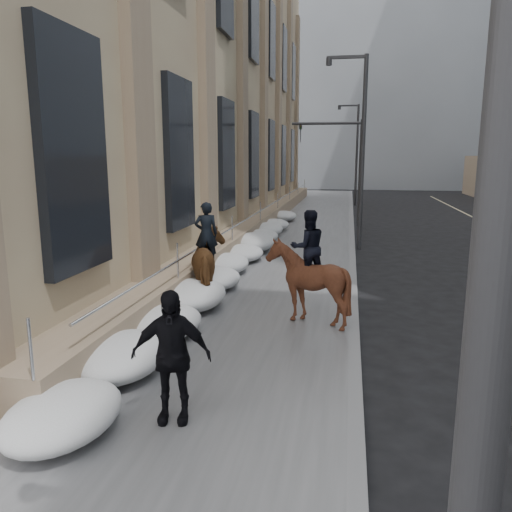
{
  "coord_description": "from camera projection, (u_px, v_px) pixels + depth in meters",
  "views": [
    {
      "loc": [
        2.4,
        -7.75,
        3.93
      ],
      "look_at": [
        0.36,
        3.24,
        1.7
      ],
      "focal_mm": 35.0,
      "sensor_mm": 36.0,
      "label": 1
    }
  ],
  "objects": [
    {
      "name": "bg_building_far",
      "position": [
        297.0,
        117.0,
        77.2
      ],
      "size": [
        24.0,
        12.0,
        20.0
      ],
      "primitive_type": "cube",
      "color": "gray",
      "rests_on": "ground"
    },
    {
      "name": "mounted_horse_left",
      "position": [
        211.0,
        262.0,
        13.4
      ],
      "size": [
        1.78,
        2.49,
        2.63
      ],
      "rotation": [
        0.0,
        0.0,
        3.51
      ],
      "color": "#492C16",
      "rests_on": "sidewalk"
    },
    {
      "name": "traffic_signal",
      "position": [
        345.0,
        155.0,
        28.73
      ],
      "size": [
        4.1,
        0.22,
        6.0
      ],
      "color": "#2D2D30",
      "rests_on": "ground"
    },
    {
      "name": "streetlight_mid",
      "position": [
        359.0,
        141.0,
        20.78
      ],
      "size": [
        1.71,
        0.24,
        8.0
      ],
      "color": "#2D2D30",
      "rests_on": "ground"
    },
    {
      "name": "sidewalk",
      "position": [
        280.0,
        264.0,
        18.3
      ],
      "size": [
        5.0,
        80.0,
        0.12
      ],
      "primitive_type": "cube",
      "color": "#535355",
      "rests_on": "ground"
    },
    {
      "name": "mounted_horse_right",
      "position": [
        307.0,
        277.0,
        11.53
      ],
      "size": [
        2.13,
        2.23,
        2.63
      ],
      "rotation": [
        0.0,
        0.0,
        3.56
      ],
      "color": "#3E1E11",
      "rests_on": "sidewalk"
    },
    {
      "name": "snow_bank",
      "position": [
        230.0,
        262.0,
        16.65
      ],
      "size": [
        1.7,
        18.1,
        0.76
      ],
      "color": "silver",
      "rests_on": "sidewalk"
    },
    {
      "name": "bg_building_mid",
      "position": [
        366.0,
        75.0,
        63.06
      ],
      "size": [
        30.0,
        12.0,
        28.0
      ],
      "primitive_type": "cube",
      "color": "slate",
      "rests_on": "ground"
    },
    {
      "name": "pedestrian",
      "position": [
        171.0,
        356.0,
        7.18
      ],
      "size": [
        1.22,
        0.66,
        1.98
      ],
      "primitive_type": "imported",
      "rotation": [
        0.0,
        0.0,
        0.15
      ],
      "color": "black",
      "rests_on": "sidewalk"
    },
    {
      "name": "streetlight_far",
      "position": [
        355.0,
        148.0,
        40.06
      ],
      "size": [
        1.71,
        0.24,
        8.0
      ],
      "color": "#2D2D30",
      "rests_on": "ground"
    },
    {
      "name": "limestone_building",
      "position": [
        211.0,
        64.0,
        27.12
      ],
      "size": [
        6.1,
        44.0,
        18.0
      ],
      "color": "#977E63",
      "rests_on": "ground"
    },
    {
      "name": "ground",
      "position": [
        202.0,
        387.0,
        8.67
      ],
      "size": [
        140.0,
        140.0,
        0.0
      ],
      "primitive_type": "plane",
      "color": "black",
      "rests_on": "ground"
    },
    {
      "name": "curb",
      "position": [
        353.0,
        267.0,
        17.83
      ],
      "size": [
        0.24,
        80.0,
        0.12
      ],
      "primitive_type": "cube",
      "color": "slate",
      "rests_on": "ground"
    }
  ]
}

